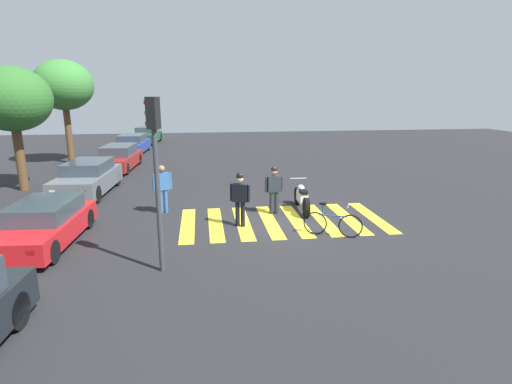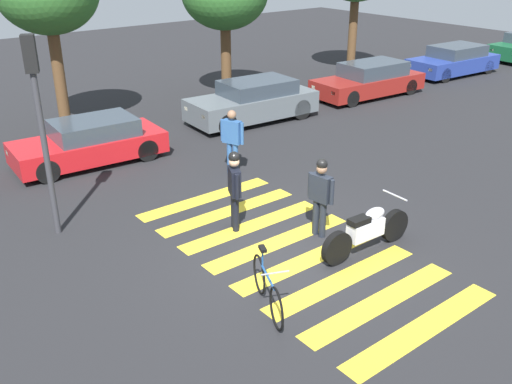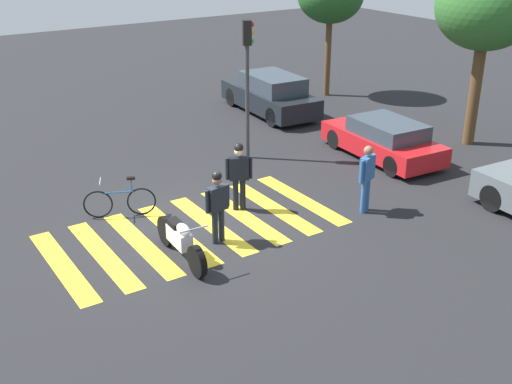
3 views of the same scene
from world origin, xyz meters
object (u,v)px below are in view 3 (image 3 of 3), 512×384
object	(u,v)px
car_black_suv	(270,95)
traffic_light_pole	(248,68)
police_motorcycle	(180,240)
leaning_bicycle	(120,202)
officer_on_foot	(218,202)
pedestrian_bystander	(367,174)
car_red_convertible	(384,140)
officer_by_motorcycle	(239,172)

from	to	relation	value
car_black_suv	traffic_light_pole	xyz separation A→B (m)	(3.57, -3.27, 2.06)
police_motorcycle	leaning_bicycle	xyz separation A→B (m)	(-2.74, -0.25, -0.08)
officer_on_foot	pedestrian_bystander	xyz separation A→B (m)	(0.59, 3.87, 0.01)
pedestrian_bystander	car_red_convertible	size ratio (longest dim) A/B	0.42
car_black_suv	police_motorcycle	bearing A→B (deg)	-44.25
leaning_bicycle	officer_by_motorcycle	distance (m)	2.99
officer_by_motorcycle	pedestrian_bystander	distance (m)	3.13
police_motorcycle	leaning_bicycle	size ratio (longest dim) A/B	1.40
car_red_convertible	leaning_bicycle	bearing A→B (deg)	-93.41
officer_by_motorcycle	car_black_suv	distance (m)	8.59
leaning_bicycle	officer_by_motorcycle	xyz separation A→B (m)	(1.27, 2.64, 0.63)
car_black_suv	car_red_convertible	size ratio (longest dim) A/B	1.12
pedestrian_bystander	car_black_suv	world-z (taller)	pedestrian_bystander
police_motorcycle	leaning_bicycle	distance (m)	2.75
officer_on_foot	car_black_suv	bearing A→B (deg)	139.03
police_motorcycle	traffic_light_pole	world-z (taller)	traffic_light_pole
police_motorcycle	traffic_light_pole	distance (m)	6.83
police_motorcycle	pedestrian_bystander	world-z (taller)	pedestrian_bystander
officer_on_foot	officer_by_motorcycle	xyz separation A→B (m)	(-1.21, 1.31, 0.03)
officer_on_foot	traffic_light_pole	xyz separation A→B (m)	(-4.25, 3.52, 1.79)
car_black_suv	officer_by_motorcycle	bearing A→B (deg)	-39.67
car_red_convertible	officer_on_foot	bearing A→B (deg)	-74.00
traffic_light_pole	leaning_bicycle	bearing A→B (deg)	-69.93
police_motorcycle	officer_by_motorcycle	bearing A→B (deg)	121.57
officer_by_motorcycle	car_red_convertible	size ratio (longest dim) A/B	0.43
pedestrian_bystander	car_red_convertible	distance (m)	4.03
officer_on_foot	car_red_convertible	xyz separation A→B (m)	(-1.99, 6.94, -0.40)
officer_by_motorcycle	pedestrian_bystander	world-z (taller)	officer_by_motorcycle
car_red_convertible	traffic_light_pole	distance (m)	4.65
officer_on_foot	car_black_suv	distance (m)	10.36
traffic_light_pole	car_red_convertible	bearing A→B (deg)	56.52
pedestrian_bystander	traffic_light_pole	size ratio (longest dim) A/B	0.42
police_motorcycle	pedestrian_bystander	distance (m)	4.98
pedestrian_bystander	car_black_suv	xyz separation A→B (m)	(-8.41, 2.92, -0.28)
leaning_bicycle	traffic_light_pole	size ratio (longest dim) A/B	0.40
car_red_convertible	traffic_light_pole	size ratio (longest dim) A/B	1.00
traffic_light_pole	car_black_suv	bearing A→B (deg)	137.47
police_motorcycle	officer_on_foot	bearing A→B (deg)	103.24
police_motorcycle	leaning_bicycle	bearing A→B (deg)	-174.75
leaning_bicycle	pedestrian_bystander	xyz separation A→B (m)	(3.07, 5.19, 0.60)
police_motorcycle	car_black_suv	distance (m)	11.27
car_red_convertible	pedestrian_bystander	bearing A→B (deg)	-49.97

